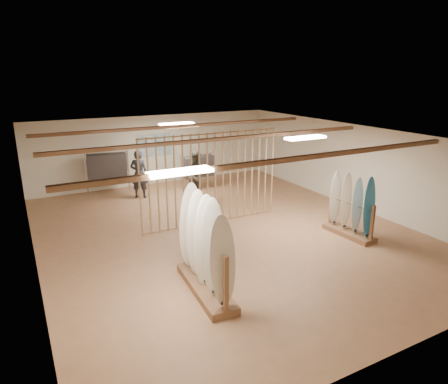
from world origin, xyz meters
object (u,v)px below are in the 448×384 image
rack_right (350,215)px  clothing_rack_a (107,166)px  shopper_b (198,173)px  clothing_rack_b (198,167)px  shopper_a (139,171)px  rack_left (205,260)px

rack_right → clothing_rack_a: 8.94m
shopper_b → rack_right: bearing=-62.3°
shopper_b → clothing_rack_b: bearing=65.2°
clothing_rack_a → shopper_a: bearing=-38.7°
rack_left → clothing_rack_a: size_ratio=1.39×
rack_left → shopper_b: (2.42, 5.69, 0.30)m
clothing_rack_b → shopper_a: size_ratio=0.70×
rack_right → clothing_rack_b: 6.51m
clothing_rack_b → shopper_b: 1.50m
rack_right → shopper_b: shopper_b is taller
clothing_rack_a → shopper_b: (2.62, -2.45, -0.04)m
rack_left → shopper_a: 7.14m
rack_left → clothing_rack_a: (-0.20, 8.13, 0.34)m
rack_right → shopper_a: 7.58m
shopper_a → shopper_b: bearing=174.6°
clothing_rack_b → shopper_a: 2.36m
rack_left → clothing_rack_b: size_ratio=1.61×
rack_left → rack_right: 4.97m
rack_right → clothing_rack_b: (-1.84, 6.24, 0.30)m
rack_right → shopper_b: size_ratio=0.90×
shopper_a → clothing_rack_b: bearing=-147.4°
rack_left → clothing_rack_a: rack_left is taller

